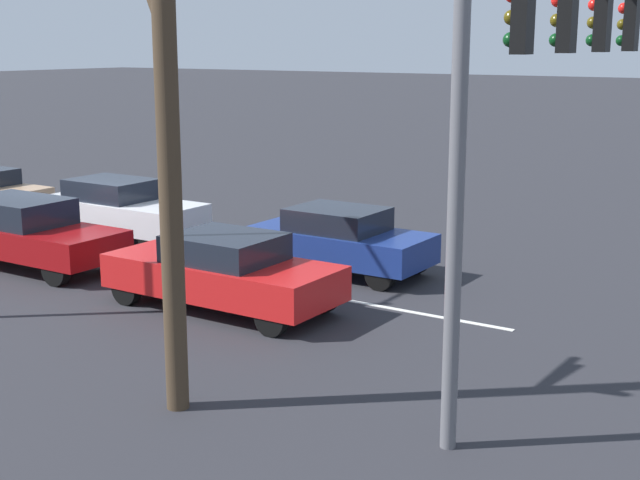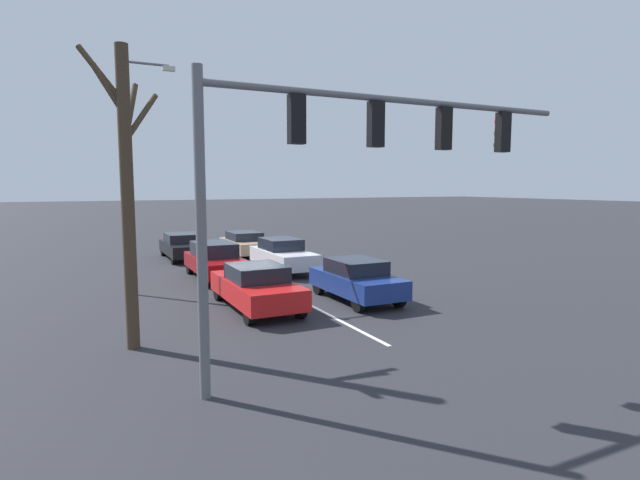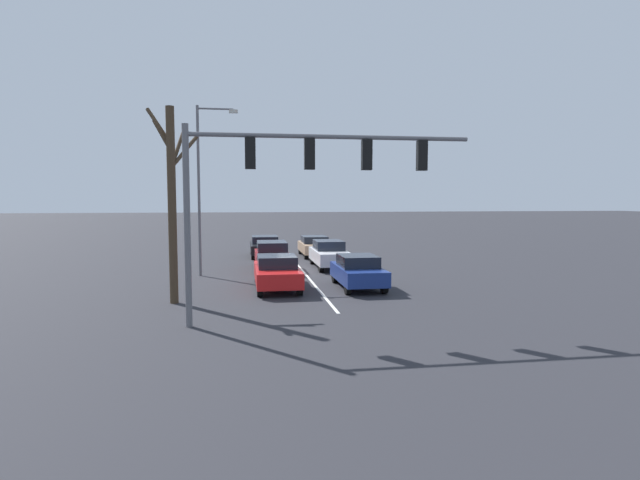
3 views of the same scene
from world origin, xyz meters
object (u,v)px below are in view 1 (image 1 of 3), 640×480
car_red_midlane_front (223,271)px  traffic_signal_gantry (550,61)px  car_navy_leftlane_front (339,239)px  bare_tree_near (164,117)px  car_maroon_midlane_second (25,232)px  car_silver_leftlane_second (119,209)px

car_red_midlane_front → traffic_signal_gantry: 7.29m
car_navy_leftlane_front → bare_tree_near: bare_tree_near is taller
car_navy_leftlane_front → car_maroon_midlane_second: bearing=-61.4°
traffic_signal_gantry → bare_tree_near: bare_tree_near is taller
car_red_midlane_front → car_maroon_midlane_second: 5.84m
car_silver_leftlane_second → bare_tree_near: bare_tree_near is taller
traffic_signal_gantry → car_red_midlane_front: bearing=-89.7°
car_maroon_midlane_second → bare_tree_near: bearing=63.1°
car_navy_leftlane_front → car_silver_leftlane_second: 6.60m
car_maroon_midlane_second → bare_tree_near: 9.78m
car_maroon_midlane_second → car_navy_leftlane_front: bearing=118.6°
car_red_midlane_front → bare_tree_near: bare_tree_near is taller
car_navy_leftlane_front → traffic_signal_gantry: (3.51, 5.73, 3.97)m
car_maroon_midlane_second → bare_tree_near: (4.17, 8.24, 3.21)m
car_navy_leftlane_front → car_maroon_midlane_second: car_maroon_midlane_second is taller
car_silver_leftlane_second → bare_tree_near: 11.83m
car_maroon_midlane_second → traffic_signal_gantry: 12.58m
car_silver_leftlane_second → bare_tree_near: bearing=49.2°
car_silver_leftlane_second → bare_tree_near: (7.44, 8.61, 3.23)m
car_navy_leftlane_front → car_silver_leftlane_second: (0.13, -6.60, 0.04)m
car_silver_leftlane_second → car_maroon_midlane_second: size_ratio=0.96×
car_maroon_midlane_second → traffic_signal_gantry: bearing=89.5°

